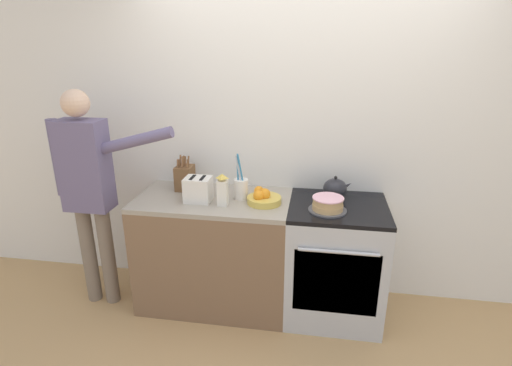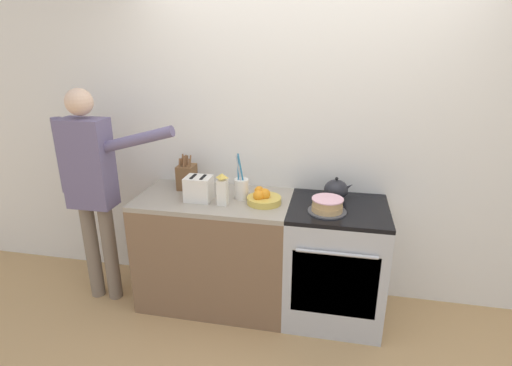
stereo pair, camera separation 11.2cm
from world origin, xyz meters
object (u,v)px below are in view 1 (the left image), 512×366
tea_kettle (335,189)px  utensil_crock (241,188)px  fruit_bowl (263,198)px  stove_range (335,261)px  layer_cake (328,204)px  knife_block (185,177)px  toaster (198,189)px  person_baker (88,182)px  milk_carton (223,190)px

tea_kettle → utensil_crock: size_ratio=0.62×
utensil_crock → fruit_bowl: bearing=-18.0°
stove_range → utensil_crock: bearing=178.0°
stove_range → layer_cake: size_ratio=3.38×
knife_block → toaster: (0.17, -0.22, -0.01)m
layer_cake → knife_block: size_ratio=0.94×
stove_range → tea_kettle: tea_kettle is taller
layer_cake → person_baker: bearing=-178.6°
layer_cake → tea_kettle: 0.26m
stove_range → knife_block: 1.32m
utensil_crock → fruit_bowl: size_ratio=1.39×
person_baker → stove_range: bearing=7.5°
fruit_bowl → stove_range: bearing=3.5°
stove_range → layer_cake: 0.51m
tea_kettle → fruit_bowl: tea_kettle is taller
knife_block → fruit_bowl: bearing=-15.5°
stove_range → toaster: (-1.02, -0.07, 0.54)m
fruit_bowl → person_baker: bearing=-175.1°
utensil_crock → stove_range: bearing=-2.0°
layer_cake → milk_carton: milk_carton is taller
knife_block → milk_carton: size_ratio=1.19×
utensil_crock → person_baker: (-1.12, -0.17, 0.04)m
tea_kettle → person_baker: 1.84m
stove_range → knife_block: bearing=172.9°
tea_kettle → knife_block: size_ratio=0.77×
tea_kettle → person_baker: bearing=-170.8°
utensil_crock → toaster: (-0.30, -0.09, 0.00)m
layer_cake → toaster: toaster is taller
stove_range → fruit_bowl: bearing=-176.5°
tea_kettle → utensil_crock: 0.71m
knife_block → person_baker: bearing=-155.7°
layer_cake → knife_block: bearing=167.3°
tea_kettle → milk_carton: milk_carton is taller
fruit_bowl → tea_kettle: bearing=19.5°
layer_cake → tea_kettle: bearing=77.6°
knife_block → fruit_bowl: (0.65, -0.18, -0.06)m
toaster → person_baker: (-0.82, -0.08, 0.03)m
layer_cake → knife_block: (-1.11, 0.25, 0.05)m
stove_range → person_baker: size_ratio=0.53×
fruit_bowl → person_baker: size_ratio=0.15×
stove_range → tea_kettle: bearing=99.7°
knife_block → utensil_crock: (0.47, -0.12, -0.01)m
knife_block → milk_carton: 0.46m
layer_cake → fruit_bowl: 0.47m
knife_block → toaster: bearing=-51.3°
stove_range → milk_carton: 1.00m
toaster → tea_kettle: bearing=12.4°
stove_range → tea_kettle: (-0.03, 0.15, 0.52)m
utensil_crock → layer_cake: bearing=-11.2°
person_baker → tea_kettle: bearing=12.3°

